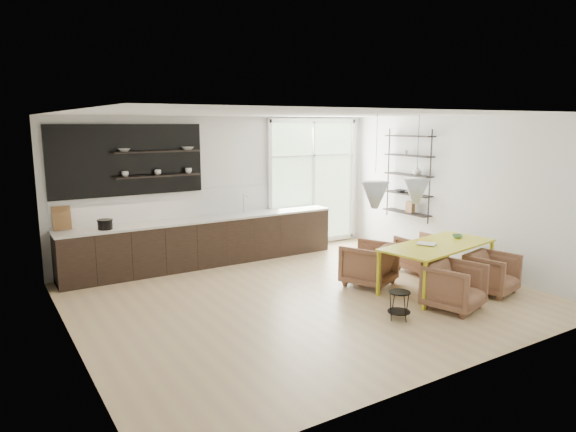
% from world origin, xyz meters
% --- Properties ---
extents(room, '(7.02, 6.01, 2.91)m').
position_xyz_m(room, '(0.58, 1.10, 1.46)').
color(room, tan).
rests_on(room, ground).
extents(kitchen_run, '(5.54, 0.69, 2.75)m').
position_xyz_m(kitchen_run, '(-0.70, 2.69, 0.60)').
color(kitchen_run, black).
rests_on(kitchen_run, ground).
extents(right_shelving, '(0.26, 1.22, 1.90)m').
position_xyz_m(right_shelving, '(3.36, 1.17, 1.65)').
color(right_shelving, black).
rests_on(right_shelving, ground).
extents(dining_table, '(2.26, 1.31, 0.78)m').
position_xyz_m(dining_table, '(2.10, -0.81, 0.72)').
color(dining_table, gold).
rests_on(dining_table, ground).
extents(armchair_back_left, '(1.05, 1.06, 0.74)m').
position_xyz_m(armchair_back_left, '(1.28, -0.02, 0.37)').
color(armchair_back_left, brown).
rests_on(armchair_back_left, ground).
extents(armchair_back_right, '(0.74, 0.76, 0.69)m').
position_xyz_m(armchair_back_right, '(2.66, 0.10, 0.34)').
color(armchair_back_right, brown).
rests_on(armchair_back_right, ground).
extents(armchair_front_left, '(0.94, 0.96, 0.71)m').
position_xyz_m(armchair_front_left, '(1.59, -1.61, 0.35)').
color(armchair_front_left, brown).
rests_on(armchair_front_left, ground).
extents(armchair_front_right, '(0.86, 0.88, 0.67)m').
position_xyz_m(armchair_front_right, '(2.71, -1.43, 0.33)').
color(armchair_front_right, brown).
rests_on(armchair_front_right, ground).
extents(wire_stool, '(0.33, 0.33, 0.41)m').
position_xyz_m(wire_stool, '(0.60, -1.48, 0.26)').
color(wire_stool, black).
rests_on(wire_stool, ground).
extents(table_book, '(0.34, 0.37, 0.03)m').
position_xyz_m(table_book, '(1.80, -0.79, 0.79)').
color(table_book, white).
rests_on(table_book, dining_table).
extents(table_bowl, '(0.20, 0.20, 0.06)m').
position_xyz_m(table_bowl, '(2.76, -0.65, 0.81)').
color(table_bowl, '#4F8258').
rests_on(table_bowl, dining_table).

